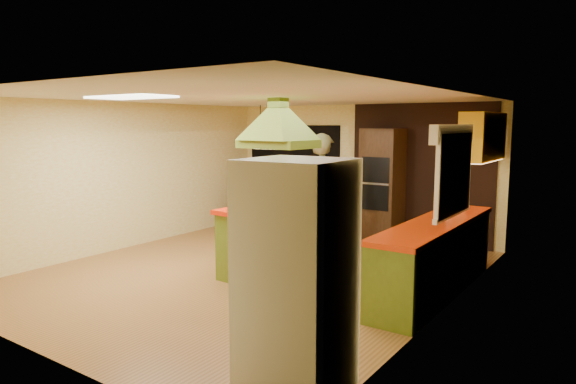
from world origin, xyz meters
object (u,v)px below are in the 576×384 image
Objects in this scene: wall_oven at (382,185)px; kitchen_island at (279,236)px; man at (323,193)px; refrigerator at (296,278)px; dining_table at (261,200)px; canister_large at (460,200)px.

kitchen_island is at bearing -96.78° from wall_oven.
man is 1.06× the size of refrigerator.
wall_oven reaches higher than dining_table.
wall_oven is at bearing 105.25° from refrigerator.
refrigerator is at bearing -90.62° from canister_large.
dining_table is at bearing 170.30° from canister_large.
refrigerator is 7.98× the size of canister_large.
canister_large reaches higher than kitchen_island.
dining_table is at bearing -17.42° from man.
canister_large is (0.05, 4.21, 0.10)m from refrigerator.
man reaches higher than canister_large.
man is at bearing 94.20° from kitchen_island.
man is at bearing -23.53° from dining_table.
dining_table is (-1.96, 0.85, -0.40)m from man.
canister_large is at bearing 35.97° from kitchen_island.
refrigerator is at bearing -49.92° from kitchen_island.
wall_oven is at bearing 82.63° from kitchen_island.
wall_oven is 2.10m from canister_large.
man is (-0.05, 1.34, 0.49)m from kitchen_island.
man is 1.39m from wall_oven.
wall_oven is (0.44, 2.64, 0.53)m from kitchen_island.
kitchen_island is 1.79× the size of dining_table.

